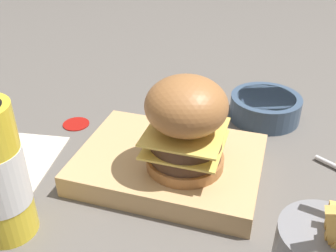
% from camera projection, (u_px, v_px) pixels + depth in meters
% --- Properties ---
extents(ground_plane, '(6.00, 6.00, 0.00)m').
position_uv_depth(ground_plane, '(182.00, 147.00, 0.67)').
color(ground_plane, '#5B5651').
extents(serving_board, '(0.27, 0.20, 0.03)m').
position_uv_depth(serving_board, '(168.00, 163.00, 0.60)').
color(serving_board, tan).
rests_on(serving_board, ground_plane).
extents(burger, '(0.11, 0.11, 0.14)m').
position_uv_depth(burger, '(186.00, 124.00, 0.53)').
color(burger, '#9E6638').
rests_on(burger, serving_board).
extents(side_bowl, '(0.13, 0.13, 0.05)m').
position_uv_depth(side_bowl, '(265.00, 107.00, 0.74)').
color(side_bowl, '#384C66').
rests_on(side_bowl, ground_plane).
extents(ketchup_puddle, '(0.05, 0.05, 0.00)m').
position_uv_depth(ketchup_puddle, '(76.00, 124.00, 0.73)').
color(ketchup_puddle, '#9E140F').
rests_on(ketchup_puddle, ground_plane).
extents(parchment_square, '(0.18, 0.18, 0.00)m').
position_uv_depth(parchment_square, '(7.00, 159.00, 0.64)').
color(parchment_square, beige).
rests_on(parchment_square, ground_plane).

